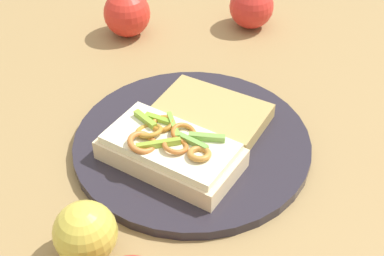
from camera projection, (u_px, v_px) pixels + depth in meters
The scene contains 7 objects.
ground_plane at pixel (192, 147), 0.75m from camera, with size 2.00×2.00×0.00m, color olive.
plate at pixel (192, 144), 0.75m from camera, with size 0.31×0.31×0.01m, color #27242D.
sandwich at pixel (170, 150), 0.70m from camera, with size 0.18×0.19×0.05m.
bread_slice_side at pixel (212, 113), 0.77m from camera, with size 0.15×0.09×0.02m, color tan.
apple_1 at pixel (127, 13), 0.95m from camera, with size 0.08×0.08×0.08m, color red.
apple_2 at pixel (85, 233), 0.60m from camera, with size 0.07×0.07×0.07m, color gold.
apple_4 at pixel (251, 6), 0.97m from camera, with size 0.08×0.08×0.08m, color red.
Camera 1 is at (-0.55, 0.07, 0.51)m, focal length 52.92 mm.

